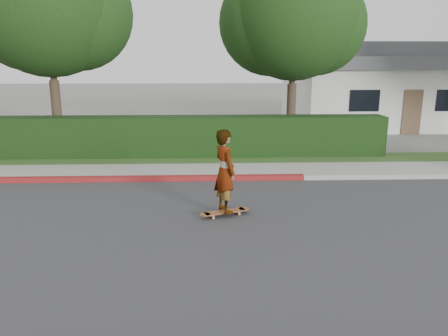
{
  "coord_description": "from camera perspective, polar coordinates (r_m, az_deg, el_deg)",
  "views": [
    {
      "loc": [
        -1.79,
        -8.21,
        3.42
      ],
      "look_at": [
        -1.43,
        1.59,
        1.0
      ],
      "focal_mm": 35.0,
      "sensor_mm": 36.0,
      "label": 1
    }
  ],
  "objects": [
    {
      "name": "road",
      "position": [
        9.07,
        9.56,
        -8.46
      ],
      "size": [
        60.0,
        8.0,
        0.01
      ],
      "primitive_type": "cube",
      "color": "#2D2D30",
      "rests_on": "ground"
    },
    {
      "name": "skateboard",
      "position": [
        9.88,
        0.11,
        -5.75
      ],
      "size": [
        1.18,
        0.64,
        0.11
      ],
      "rotation": [
        0.0,
        0.0,
        0.37
      ],
      "color": "#C07035",
      "rests_on": "ground"
    },
    {
      "name": "house",
      "position": [
        26.15,
        20.22,
        10.14
      ],
      "size": [
        10.6,
        8.6,
        4.3
      ],
      "color": "beige",
      "rests_on": "ground"
    },
    {
      "name": "tree_left",
      "position": [
        17.93,
        -21.93,
        18.83
      ],
      "size": [
        5.99,
        5.21,
        8.0
      ],
      "color": "#33261C",
      "rests_on": "ground"
    },
    {
      "name": "hedge",
      "position": [
        15.69,
        -6.5,
        3.98
      ],
      "size": [
        15.0,
        1.0,
        1.5
      ],
      "primitive_type": "cube",
      "color": "black",
      "rests_on": "ground"
    },
    {
      "name": "tree_center",
      "position": [
        17.77,
        9.01,
        18.5
      ],
      "size": [
        5.66,
        4.84,
        7.44
      ],
      "color": "#33261C",
      "rests_on": "ground"
    },
    {
      "name": "ground",
      "position": [
        9.07,
        9.56,
        -8.49
      ],
      "size": [
        120.0,
        120.0,
        0.0
      ],
      "primitive_type": "plane",
      "color": "slate",
      "rests_on": "ground"
    },
    {
      "name": "planting_strip",
      "position": [
        15.29,
        4.68,
        1.1
      ],
      "size": [
        60.0,
        1.6,
        0.1
      ],
      "primitive_type": "cube",
      "color": "#2D4C1E",
      "rests_on": "ground"
    },
    {
      "name": "skateboarder",
      "position": [
        9.6,
        0.11,
        -0.41
      ],
      "size": [
        0.69,
        0.8,
        1.86
      ],
      "primitive_type": "imported",
      "rotation": [
        0.0,
        0.0,
        2.0
      ],
      "color": "white",
      "rests_on": "skateboard"
    },
    {
      "name": "curb_far",
      "position": [
        12.88,
        5.97,
        -1.26
      ],
      "size": [
        60.0,
        0.2,
        0.15
      ],
      "primitive_type": "cube",
      "color": "#9E9E99",
      "rests_on": "ground"
    },
    {
      "name": "curb_red_section",
      "position": [
        13.15,
        -16.15,
        -1.41
      ],
      "size": [
        12.0,
        0.21,
        0.15
      ],
      "primitive_type": "cube",
      "color": "maroon",
      "rests_on": "ground"
    },
    {
      "name": "sidewalk_far",
      "position": [
        13.75,
        5.45,
        -0.34
      ],
      "size": [
        60.0,
        1.6,
        0.12
      ],
      "primitive_type": "cube",
      "color": "gray",
      "rests_on": "ground"
    }
  ]
}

